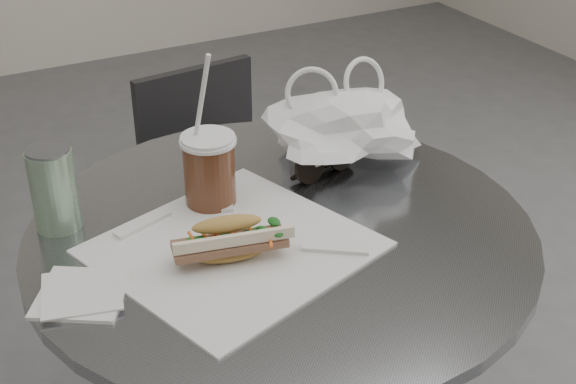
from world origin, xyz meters
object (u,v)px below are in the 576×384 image
banh_mi (229,240)px  chair_far (230,241)px  iced_coffee (209,169)px  sunglasses (324,162)px  drink_can (54,189)px  cafe_table (282,367)px

banh_mi → chair_far: bearing=79.0°
banh_mi → iced_coffee: iced_coffee is taller
iced_coffee → sunglasses: bearing=-0.0°
banh_mi → drink_can: 0.28m
iced_coffee → drink_can: size_ratio=1.95×
iced_coffee → sunglasses: (0.20, -0.00, -0.04)m
banh_mi → sunglasses: size_ratio=1.56×
sunglasses → drink_can: (-0.43, 0.05, 0.04)m
cafe_table → iced_coffee: bearing=119.6°
banh_mi → sunglasses: banh_mi is taller
chair_far → banh_mi: banh_mi is taller
sunglasses → drink_can: bearing=159.9°
cafe_table → iced_coffee: (-0.06, 0.11, 0.33)m
chair_far → drink_can: bearing=37.0°
banh_mi → iced_coffee: size_ratio=0.82×
iced_coffee → drink_can: bearing=168.7°
cafe_table → sunglasses: 0.35m
cafe_table → sunglasses: sunglasses is taller
chair_far → iced_coffee: bearing=57.8°
chair_far → drink_can: drink_can is taller
chair_far → sunglasses: size_ratio=5.41×
cafe_table → chair_far: size_ratio=1.06×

